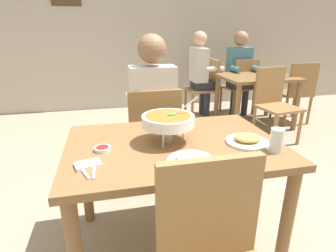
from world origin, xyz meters
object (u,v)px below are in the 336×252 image
at_px(dining_table_far, 256,85).
at_px(sauce_dish, 102,149).
at_px(chair_bg_middle, 242,84).
at_px(rice_plate, 191,159).
at_px(chair_bg_right, 274,100).
at_px(chair_bg_left, 206,85).
at_px(patron_bg_middle, 240,69).
at_px(patron_bg_left, 201,70).
at_px(dining_table_main, 174,160).
at_px(curry_bowl, 168,121).
at_px(chair_diner_main, 153,133).
at_px(appetizer_plate, 247,140).
at_px(diner_main, 152,105).
at_px(drink_glass, 276,142).
at_px(chair_bg_corner, 297,89).

bearing_deg(dining_table_far, sauce_dish, -136.00).
relative_size(dining_table_far, chair_bg_middle, 1.11).
height_order(rice_plate, chair_bg_right, chair_bg_right).
distance_m(chair_bg_left, patron_bg_middle, 0.58).
distance_m(sauce_dish, patron_bg_left, 3.00).
xyz_separation_m(dining_table_main, curry_bowl, (-0.03, 0.02, 0.24)).
distance_m(dining_table_main, chair_diner_main, 0.71).
bearing_deg(appetizer_plate, curry_bowl, 164.41).
height_order(dining_table_main, diner_main, diner_main).
xyz_separation_m(rice_plate, chair_bg_middle, (1.72, 2.78, -0.23)).
distance_m(chair_bg_middle, patron_bg_middle, 0.24).
xyz_separation_m(rice_plate, drink_glass, (0.48, 0.02, 0.04)).
xyz_separation_m(diner_main, chair_bg_left, (1.18, 1.85, -0.24)).
bearing_deg(dining_table_main, chair_bg_corner, 39.99).
xyz_separation_m(patron_bg_left, patron_bg_middle, (0.63, -0.04, 0.00)).
bearing_deg(curry_bowl, chair_diner_main, 87.65).
height_order(chair_bg_left, chair_bg_middle, same).
bearing_deg(sauce_dish, diner_main, 62.02).
bearing_deg(drink_glass, chair_diner_main, 118.09).
height_order(chair_diner_main, chair_bg_middle, same).
height_order(sauce_dish, patron_bg_middle, patron_bg_middle).
relative_size(rice_plate, chair_bg_middle, 0.27).
bearing_deg(diner_main, rice_plate, -88.65).
bearing_deg(chair_bg_right, drink_glass, -123.74).
xyz_separation_m(diner_main, appetizer_plate, (0.41, -0.84, -0.00)).
xyz_separation_m(dining_table_far, chair_bg_corner, (0.62, -0.07, -0.09)).
height_order(diner_main, patron_bg_middle, same).
height_order(dining_table_far, patron_bg_left, patron_bg_left).
bearing_deg(chair_diner_main, chair_bg_corner, 28.20).
relative_size(curry_bowl, drink_glass, 2.56).
relative_size(sauce_dish, chair_bg_right, 0.10).
height_order(diner_main, chair_bg_corner, diner_main).
distance_m(diner_main, sauce_dish, 0.86).
xyz_separation_m(dining_table_far, chair_bg_left, (-0.53, 0.57, -0.09)).
bearing_deg(rice_plate, chair_bg_left, 67.93).
relative_size(rice_plate, sauce_dish, 2.67).
distance_m(diner_main, appetizer_plate, 0.93).
xyz_separation_m(appetizer_plate, chair_bg_middle, (1.34, 2.62, -0.23)).
distance_m(curry_bowl, patron_bg_middle, 3.06).
relative_size(chair_diner_main, sauce_dish, 10.00).
bearing_deg(sauce_dish, dining_table_main, 2.55).
bearing_deg(chair_bg_left, appetizer_plate, -105.96).
bearing_deg(sauce_dish, chair_bg_middle, 49.74).
distance_m(drink_glass, patron_bg_middle, 3.03).
relative_size(dining_table_main, chair_bg_left, 1.36).
bearing_deg(diner_main, drink_glass, -62.72).
xyz_separation_m(chair_diner_main, chair_bg_left, (1.18, 1.88, 0.00)).
bearing_deg(diner_main, dining_table_far, 36.89).
bearing_deg(drink_glass, rice_plate, -177.19).
bearing_deg(diner_main, patron_bg_middle, 46.72).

